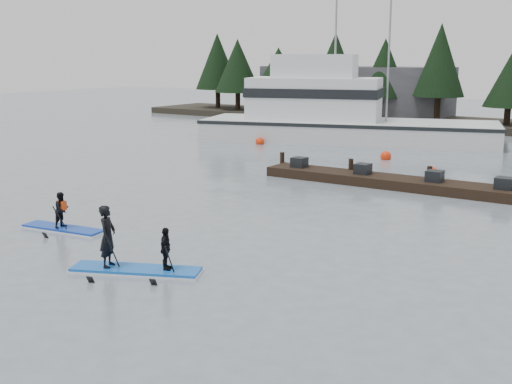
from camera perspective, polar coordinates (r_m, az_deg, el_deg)
The scene contains 11 objects.
ground at distance 19.41m, azimuth -9.97°, elevation -6.26°, with size 160.00×160.00×0.00m, color slate.
far_shore at distance 56.98m, azimuth 20.69°, elevation 5.49°, with size 70.00×8.00×0.60m, color #2D281E.
treeline at distance 57.01m, azimuth 20.67°, elevation 5.19°, with size 60.00×4.00×8.00m, color black, non-canonical shape.
waterfront_building at distance 63.31m, azimuth 8.75°, elevation 8.70°, with size 18.00×6.00×5.00m, color #4C4C51.
fishing_boat_large at distance 46.62m, azimuth 7.37°, elevation 5.60°, with size 21.37×11.58×11.29m.
floating_dock at distance 30.57m, azimuth 12.87°, elevation 0.79°, with size 13.78×1.84×0.46m, color black.
buoy_b at distance 38.86m, azimuth 11.45°, elevation 2.87°, with size 0.64×0.64×0.64m, color red.
buoy_d at distance 34.38m, azimuth 15.38°, elevation 1.50°, with size 0.51×0.51×0.51m, color red.
buoy_a at distance 44.70m, azimuth 0.35°, elevation 4.28°, with size 0.60×0.60×0.60m, color red.
paddleboard_solo at distance 23.53m, azimuth -16.83°, elevation -2.19°, with size 3.22×1.23×1.84m.
paddleboard_duo at distance 18.54m, azimuth -11.11°, elevation -5.17°, with size 3.72×2.31×2.38m.
Camera 1 is at (12.87, -13.21, 6.03)m, focal length 45.00 mm.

